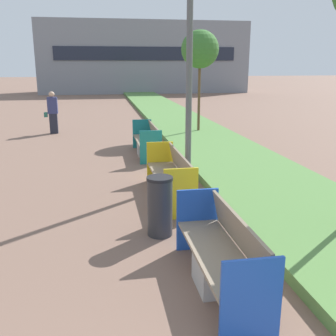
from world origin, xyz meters
The scene contains 8 objects.
planter_grass_strip centered at (3.20, 12.00, 0.09)m, with size 2.80×120.00×0.18m.
building_backdrop centered at (4.00, 39.25, 3.29)m, with size 19.61×5.59×6.57m.
bench_blue_frame centered at (0.94, 3.86, 0.37)m, with size 0.65×2.17×0.94m.
bench_yellow_frame centered at (0.94, 7.35, 0.38)m, with size 0.65×2.48×0.94m.
bench_teal_frame centered at (0.94, 11.33, 0.37)m, with size 0.65×2.29×0.94m.
litter_bin centered at (0.43, 5.53, 0.49)m, with size 0.42×0.42×0.98m.
sapling_tree_far centered at (3.36, 14.57, 3.22)m, with size 1.41×1.41×3.95m.
pedestrian_walking centered at (-2.29, 15.83, 0.84)m, with size 0.53×0.24×1.66m.
Camera 1 is at (-0.46, -0.34, 2.70)m, focal length 42.00 mm.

